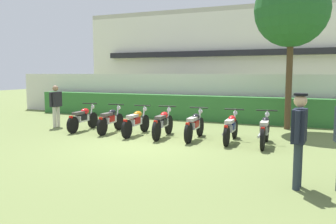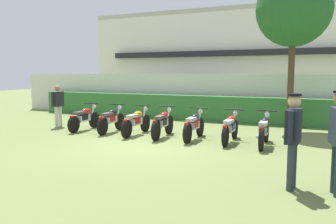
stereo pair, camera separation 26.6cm
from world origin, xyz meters
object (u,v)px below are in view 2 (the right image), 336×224
object	(u,v)px
motorcycle_in_row_3	(163,123)
inspector_person	(58,103)
motorcycle_in_row_6	(264,130)
motorcycle_in_row_1	(111,120)
motorcycle_in_row_4	(194,125)
motorcycle_in_row_5	(230,128)
parked_car	(167,92)
motorcycle_in_row_0	(84,118)
motorcycle_in_row_2	(136,122)
officer_0	(293,133)
tree_near_inspector	(294,10)

from	to	relation	value
motorcycle_in_row_3	inspector_person	bearing A→B (deg)	80.29
motorcycle_in_row_6	motorcycle_in_row_3	bearing A→B (deg)	86.38
motorcycle_in_row_1	motorcycle_in_row_4	distance (m)	3.07
motorcycle_in_row_5	motorcycle_in_row_1	bearing A→B (deg)	87.52
parked_car	motorcycle_in_row_5	distance (m)	10.45
motorcycle_in_row_0	motorcycle_in_row_4	xyz separation A→B (m)	(4.21, -0.03, 0.01)
motorcycle_in_row_3	motorcycle_in_row_2	bearing A→B (deg)	82.51
motorcycle_in_row_1	motorcycle_in_row_5	distance (m)	4.19
motorcycle_in_row_5	officer_0	distance (m)	4.21
motorcycle_in_row_3	motorcycle_in_row_6	xyz separation A→B (m)	(3.17, -0.04, -0.00)
tree_near_inspector	motorcycle_in_row_0	bearing A→B (deg)	-154.37
motorcycle_in_row_1	tree_near_inspector	bearing A→B (deg)	-64.95
parked_car	motorcycle_in_row_3	bearing A→B (deg)	-70.74
motorcycle_in_row_4	officer_0	size ratio (longest dim) A/B	1.11
motorcycle_in_row_5	parked_car	bearing A→B (deg)	32.73
motorcycle_in_row_5	motorcycle_in_row_2	bearing A→B (deg)	88.72
motorcycle_in_row_3	officer_0	world-z (taller)	officer_0
motorcycle_in_row_0	inspector_person	distance (m)	1.52
motorcycle_in_row_2	motorcycle_in_row_4	distance (m)	2.03
motorcycle_in_row_3	motorcycle_in_row_6	size ratio (longest dim) A/B	0.99
motorcycle_in_row_3	motorcycle_in_row_5	bearing A→B (deg)	-93.11
motorcycle_in_row_0	motorcycle_in_row_1	size ratio (longest dim) A/B	1.03
parked_car	motorcycle_in_row_6	distance (m)	11.16
motorcycle_in_row_0	parked_car	bearing A→B (deg)	0.74
tree_near_inspector	motorcycle_in_row_4	xyz separation A→B (m)	(-2.48, -3.24, -3.80)
parked_car	motorcycle_in_row_4	size ratio (longest dim) A/B	2.45
motorcycle_in_row_6	motorcycle_in_row_1	bearing A→B (deg)	85.57
tree_near_inspector	motorcycle_in_row_3	bearing A→B (deg)	-136.98
inspector_person	motorcycle_in_row_6	bearing A→B (deg)	-2.79
motorcycle_in_row_1	motorcycle_in_row_4	world-z (taller)	motorcycle_in_row_4
parked_car	tree_near_inspector	size ratio (longest dim) A/B	0.83
parked_car	motorcycle_in_row_5	world-z (taller)	parked_car
parked_car	motorcycle_in_row_2	distance (m)	9.07
motorcycle_in_row_2	motorcycle_in_row_3	size ratio (longest dim) A/B	1.03
motorcycle_in_row_0	motorcycle_in_row_5	size ratio (longest dim) A/B	0.97
motorcycle_in_row_1	officer_0	xyz separation A→B (m)	(6.23, -3.65, 0.56)
motorcycle_in_row_5	inspector_person	bearing A→B (deg)	85.61
motorcycle_in_row_1	motorcycle_in_row_5	world-z (taller)	motorcycle_in_row_1
tree_near_inspector	motorcycle_in_row_0	distance (m)	8.34
motorcycle_in_row_3	inspector_person	size ratio (longest dim) A/B	1.19
motorcycle_in_row_3	motorcycle_in_row_4	bearing A→B (deg)	-92.80
motorcycle_in_row_2	motorcycle_in_row_3	xyz separation A→B (m)	(0.99, -0.03, 0.01)
motorcycle_in_row_0	motorcycle_in_row_4	world-z (taller)	motorcycle_in_row_4
motorcycle_in_row_2	inspector_person	size ratio (longest dim) A/B	1.22
parked_car	officer_0	xyz separation A→B (m)	(8.03, -12.18, 0.07)
motorcycle_in_row_1	motorcycle_in_row_4	bearing A→B (deg)	-95.81
parked_car	motorcycle_in_row_6	bearing A→B (deg)	-55.77
motorcycle_in_row_3	motorcycle_in_row_5	world-z (taller)	motorcycle_in_row_3
parked_car	motorcycle_in_row_2	bearing A→B (deg)	-76.38
parked_car	motorcycle_in_row_5	bearing A→B (deg)	-59.57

